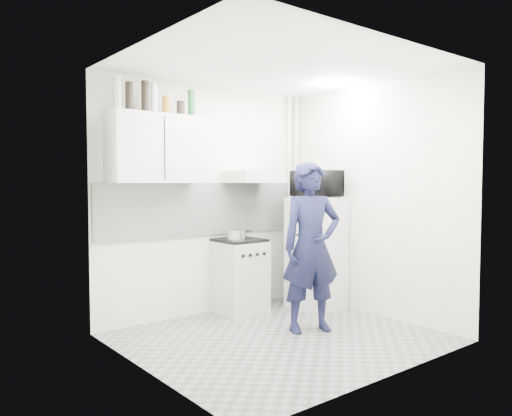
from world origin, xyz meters
TOP-DOWN VIEW (x-y plane):
  - floor at (0.00, 0.00)m, footprint 2.80×2.80m
  - ceiling at (0.00, 0.00)m, footprint 2.80×2.80m
  - wall_back at (0.00, 1.25)m, footprint 2.80×0.00m
  - wall_left at (-1.40, 0.00)m, footprint 0.00×2.60m
  - wall_right at (1.40, 0.00)m, footprint 0.00×2.60m
  - person at (0.40, -0.02)m, footprint 0.73×0.60m
  - stove at (0.25, 1.00)m, footprint 0.52×0.52m
  - fridge at (1.10, 0.60)m, footprint 0.58×0.58m
  - stove_top at (0.25, 1.00)m, footprint 0.50×0.50m
  - saucepan at (0.17, 0.95)m, footprint 0.20×0.20m
  - microwave at (1.10, 0.60)m, footprint 0.61×0.45m
  - bottle_a at (-1.16, 1.07)m, footprint 0.08×0.08m
  - bottle_b at (-1.04, 1.07)m, footprint 0.08×0.08m
  - bottle_c at (-0.87, 1.07)m, footprint 0.08×0.08m
  - bottle_d at (-0.77, 1.07)m, footprint 0.07×0.07m
  - canister_a at (-0.64, 1.07)m, footprint 0.08×0.08m
  - canister_b at (-0.46, 1.07)m, footprint 0.08×0.08m
  - bottle_e at (-0.33, 1.07)m, footprint 0.07×0.07m
  - upper_cabinet at (-0.75, 1.07)m, footprint 1.00×0.35m
  - range_hood at (0.45, 1.00)m, footprint 0.60×0.50m
  - backsplash at (0.00, 1.24)m, footprint 2.74×0.03m
  - pipe_a at (1.30, 1.17)m, footprint 0.05×0.05m
  - pipe_b at (1.18, 1.17)m, footprint 0.04×0.04m
  - ceiling_spot_fixture at (1.00, 0.20)m, footprint 0.10×0.10m

SIDE VIEW (x-z plane):
  - floor at x=0.00m, z-range 0.00..0.00m
  - stove at x=0.25m, z-range 0.00..0.83m
  - fridge at x=1.10m, z-range 0.00..1.33m
  - stove_top at x=0.25m, z-range 0.83..0.86m
  - person at x=0.40m, z-range 0.00..1.71m
  - saucepan at x=0.17m, z-range 0.86..0.97m
  - backsplash at x=0.00m, z-range 0.90..1.50m
  - wall_left at x=-1.40m, z-range 0.00..2.60m
  - wall_right at x=1.40m, z-range 0.00..2.60m
  - pipe_a at x=1.30m, z-range 0.00..2.60m
  - pipe_b at x=1.18m, z-range 0.00..2.60m
  - wall_back at x=0.00m, z-range -0.10..2.70m
  - microwave at x=1.10m, z-range 1.33..1.65m
  - range_hood at x=0.45m, z-range 1.50..1.64m
  - upper_cabinet at x=-0.75m, z-range 1.50..2.20m
  - canister_b at x=-0.46m, z-range 2.20..2.36m
  - canister_a at x=-0.64m, z-range 2.20..2.39m
  - bottle_b at x=-1.04m, z-range 2.20..2.49m
  - bottle_e at x=-0.33m, z-range 2.20..2.49m
  - bottle_d at x=-0.77m, z-range 2.20..2.51m
  - bottle_c at x=-0.87m, z-range 2.20..2.52m
  - bottle_a at x=-1.16m, z-range 2.20..2.53m
  - ceiling_spot_fixture at x=1.00m, z-range 2.56..2.58m
  - ceiling at x=0.00m, z-range 2.60..2.60m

